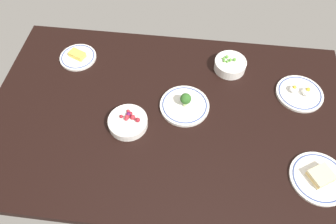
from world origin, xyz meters
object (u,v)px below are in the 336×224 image
object	(u,v)px
plate_eggs	(300,93)
bowl_peas	(230,65)
plate_sandwich	(319,178)
bowl_berries	(128,122)
plate_broccoli	(185,104)
plate_cheese	(78,57)

from	to	relation	value
plate_eggs	bowl_peas	xyz separation A→B (cm)	(31.82, -12.03, 1.75)
plate_sandwich	bowl_peas	bearing A→B (deg)	-56.93
plate_eggs	bowl_peas	distance (cm)	34.06
bowl_berries	plate_broccoli	distance (cm)	25.95
plate_cheese	plate_broccoli	bearing A→B (deg)	157.08
plate_cheese	bowl_peas	xyz separation A→B (cm)	(-74.33, -1.97, 1.76)
bowl_berries	plate_eggs	bearing A→B (deg)	-160.99
plate_eggs	plate_sandwich	distance (cm)	40.95
plate_eggs	bowl_peas	size ratio (longest dim) A/B	1.39
bowl_berries	plate_sandwich	bearing A→B (deg)	168.66
bowl_berries	bowl_peas	size ratio (longest dim) A/B	1.10
plate_cheese	plate_broccoli	size ratio (longest dim) A/B	0.82
plate_broccoli	plate_eggs	xyz separation A→B (cm)	(-51.16, -13.19, -0.74)
plate_broccoli	bowl_peas	xyz separation A→B (cm)	(-19.35, -25.21, 1.00)
plate_cheese	plate_eggs	bearing A→B (deg)	174.58
plate_cheese	plate_eggs	xyz separation A→B (cm)	(-106.14, 10.06, 0.01)
bowl_berries	plate_broccoli	xyz separation A→B (cm)	(-22.84, -12.31, -0.43)
plate_cheese	plate_sandwich	xyz separation A→B (cm)	(-108.77, 50.93, 0.04)
plate_broccoli	bowl_peas	world-z (taller)	plate_broccoli
bowl_berries	plate_sandwich	xyz separation A→B (cm)	(-76.64, 15.37, -1.13)
plate_cheese	plate_eggs	distance (cm)	106.62
bowl_berries	bowl_peas	world-z (taller)	bowl_peas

